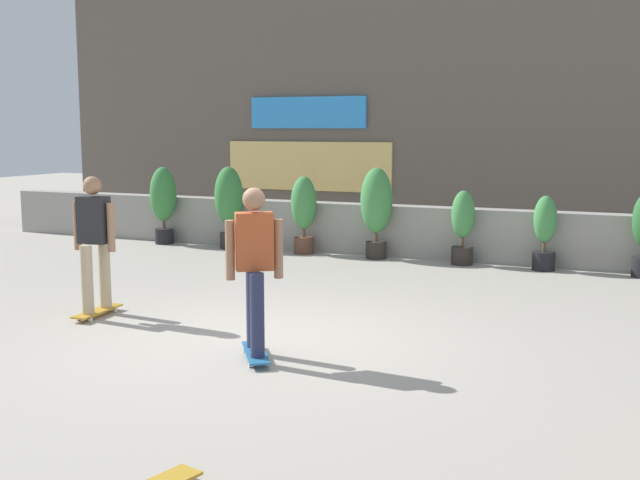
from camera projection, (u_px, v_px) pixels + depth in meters
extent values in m
plane|color=#A8A093|center=(264.00, 342.00, 8.34)|extent=(48.00, 48.00, 0.00)
cube|color=gray|center=(422.00, 232.00, 13.72)|extent=(18.00, 0.40, 0.90)
cube|color=#60564C|center=(476.00, 82.00, 16.96)|extent=(20.00, 2.00, 6.50)
cube|color=#3399F2|center=(308.00, 113.00, 17.50)|extent=(2.80, 0.08, 0.70)
cube|color=#F2CC72|center=(308.00, 166.00, 17.68)|extent=(4.00, 0.06, 1.10)
cylinder|color=black|center=(164.00, 236.00, 15.37)|extent=(0.36, 0.36, 0.30)
cylinder|color=brown|center=(164.00, 225.00, 15.34)|extent=(0.06, 0.06, 0.15)
ellipsoid|color=#387F3D|center=(163.00, 194.00, 15.25)|extent=(0.52, 0.52, 1.06)
cylinder|color=#2D2823|center=(229.00, 240.00, 14.79)|extent=(0.36, 0.36, 0.30)
cylinder|color=brown|center=(229.00, 229.00, 14.76)|extent=(0.06, 0.06, 0.15)
ellipsoid|color=#387F3D|center=(229.00, 196.00, 14.67)|extent=(0.53, 0.53, 1.09)
cylinder|color=brown|center=(304.00, 245.00, 14.18)|extent=(0.36, 0.36, 0.30)
cylinder|color=brown|center=(304.00, 233.00, 14.15)|extent=(0.06, 0.06, 0.15)
ellipsoid|color=#428C47|center=(304.00, 203.00, 14.07)|extent=(0.47, 0.47, 0.95)
cylinder|color=#2D2823|center=(376.00, 250.00, 13.63)|extent=(0.36, 0.36, 0.30)
cylinder|color=brown|center=(376.00, 237.00, 13.60)|extent=(0.06, 0.06, 0.15)
ellipsoid|color=#428C47|center=(376.00, 200.00, 13.51)|extent=(0.56, 0.56, 1.14)
cylinder|color=#2D2823|center=(462.00, 256.00, 13.03)|extent=(0.36, 0.36, 0.30)
cylinder|color=brown|center=(462.00, 242.00, 13.00)|extent=(0.06, 0.06, 0.15)
ellipsoid|color=#428C47|center=(463.00, 214.00, 12.93)|extent=(0.38, 0.38, 0.79)
cylinder|color=black|center=(544.00, 261.00, 12.51)|extent=(0.36, 0.36, 0.30)
cylinder|color=brown|center=(544.00, 247.00, 12.48)|extent=(0.06, 0.06, 0.15)
ellipsoid|color=#428C47|center=(545.00, 219.00, 12.42)|extent=(0.37, 0.37, 0.75)
cube|color=#266699|center=(256.00, 352.00, 7.71)|extent=(0.62, 0.77, 0.02)
cylinder|color=silver|center=(267.00, 363.00, 7.48)|extent=(0.06, 0.06, 0.06)
cylinder|color=silver|center=(250.00, 364.00, 7.45)|extent=(0.06, 0.06, 0.06)
cylinder|color=silver|center=(261.00, 349.00, 7.98)|extent=(0.06, 0.06, 0.06)
cylinder|color=silver|center=(245.00, 349.00, 7.95)|extent=(0.06, 0.06, 0.06)
cylinder|color=#282D4C|center=(257.00, 315.00, 7.48)|extent=(0.14, 0.14, 0.82)
cylinder|color=#282D4C|center=(253.00, 307.00, 7.82)|extent=(0.14, 0.14, 0.82)
cube|color=#B24C26|center=(254.00, 241.00, 7.55)|extent=(0.41, 0.37, 0.56)
sphere|color=#9E7051|center=(254.00, 199.00, 7.49)|extent=(0.22, 0.22, 0.22)
cylinder|color=#9E7051|center=(278.00, 249.00, 7.61)|extent=(0.09, 0.09, 0.58)
cylinder|color=#9E7051|center=(230.00, 250.00, 7.52)|extent=(0.09, 0.09, 0.58)
cube|color=#BF8C26|center=(97.00, 311.00, 9.45)|extent=(0.26, 0.81, 0.02)
cylinder|color=silver|center=(90.00, 320.00, 9.19)|extent=(0.03, 0.06, 0.06)
cylinder|color=silver|center=(79.00, 318.00, 9.24)|extent=(0.03, 0.06, 0.06)
cylinder|color=silver|center=(116.00, 310.00, 9.68)|extent=(0.03, 0.06, 0.06)
cylinder|color=silver|center=(104.00, 309.00, 9.73)|extent=(0.03, 0.06, 0.06)
cylinder|color=tan|center=(87.00, 280.00, 9.23)|extent=(0.14, 0.14, 0.82)
cylinder|color=tan|center=(105.00, 274.00, 9.56)|extent=(0.14, 0.14, 0.82)
cube|color=#262628|center=(94.00, 220.00, 9.30)|extent=(0.37, 0.23, 0.56)
sphere|color=#9E7051|center=(92.00, 186.00, 9.24)|extent=(0.22, 0.22, 0.22)
cylinder|color=#9E7051|center=(111.00, 227.00, 9.23)|extent=(0.09, 0.09, 0.58)
cylinder|color=#9E7051|center=(77.00, 226.00, 9.38)|extent=(0.09, 0.09, 0.58)
cylinder|color=silver|center=(168.00, 479.00, 5.02)|extent=(0.04, 0.06, 0.06)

